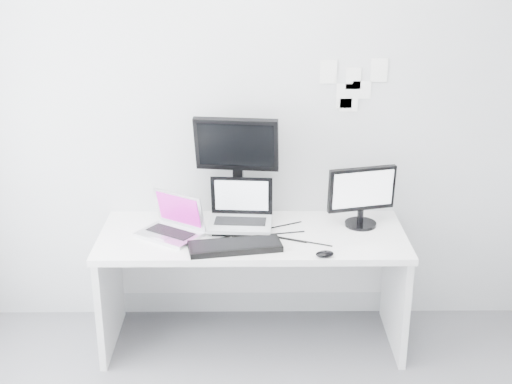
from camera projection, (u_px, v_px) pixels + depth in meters
back_wall at (252, 116)px, 4.17m from camera, size 3.60×0.00×3.60m
desk at (253, 289)px, 4.20m from camera, size 1.80×0.70×0.73m
macbook at (168, 216)px, 3.99m from camera, size 0.43×0.41×0.26m
speaker at (180, 211)px, 4.20m from camera, size 0.08×0.08×0.15m
dell_laptop at (240, 206)px, 4.06m from camera, size 0.39×0.32×0.31m
rear_monitor at (237, 167)px, 4.15m from camera, size 0.52×0.24×0.68m
samsung_monitor at (362, 196)px, 4.11m from camera, size 0.45×0.29×0.38m
keyboard at (235, 246)px, 3.86m from camera, size 0.54×0.27×0.03m
mouse at (325, 254)px, 3.77m from camera, size 0.11×0.08×0.03m
wall_note_0 at (328, 72)px, 4.08m from camera, size 0.10×0.00×0.14m
wall_note_1 at (353, 78)px, 4.09m from camera, size 0.09×0.00×0.13m
wall_note_2 at (379, 70)px, 4.08m from camera, size 0.10×0.00×0.14m
wall_note_3 at (349, 105)px, 4.15m from camera, size 0.11×0.00×0.08m
wall_note_4 at (344, 96)px, 4.13m from camera, size 0.10×0.00×0.15m
wall_note_5 at (362, 90)px, 4.12m from camera, size 0.11×0.00×0.11m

